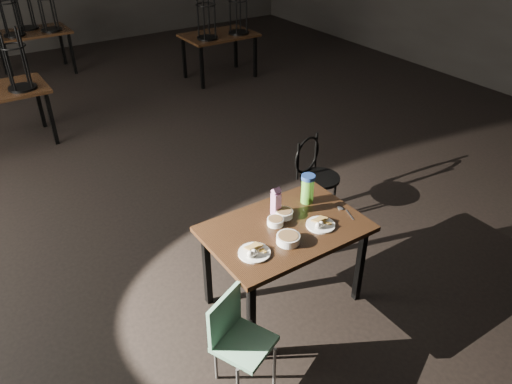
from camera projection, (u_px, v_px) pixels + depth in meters
main_table at (285, 235)px, 3.80m from camera, size 1.20×0.80×0.75m
plate_left at (254, 252)px, 3.48m from camera, size 0.23×0.23×0.07m
plate_right at (321, 224)px, 3.76m from camera, size 0.22×0.22×0.07m
bowl_near at (275, 221)px, 3.77m from camera, size 0.13×0.13×0.05m
bowl_far at (284, 213)px, 3.86m from camera, size 0.14×0.14×0.05m
bowl_big at (288, 239)px, 3.58m from camera, size 0.17×0.17×0.06m
juice_carton at (276, 202)px, 3.84m from camera, size 0.06×0.06×0.24m
water_bottle at (308, 188)px, 3.98m from camera, size 0.14×0.14×0.25m
spoon at (342, 209)px, 3.95m from camera, size 0.06×0.22×0.01m
bentwood_chair at (315, 172)px, 4.96m from camera, size 0.43×0.43×0.84m
school_chair at (237, 335)px, 3.26m from camera, size 0.45×0.45×0.74m
bg_table_right at (220, 34)px, 8.33m from camera, size 1.20×0.80×1.48m
bg_table_far at (31, 30)px, 8.49m from camera, size 1.20×0.80×1.48m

